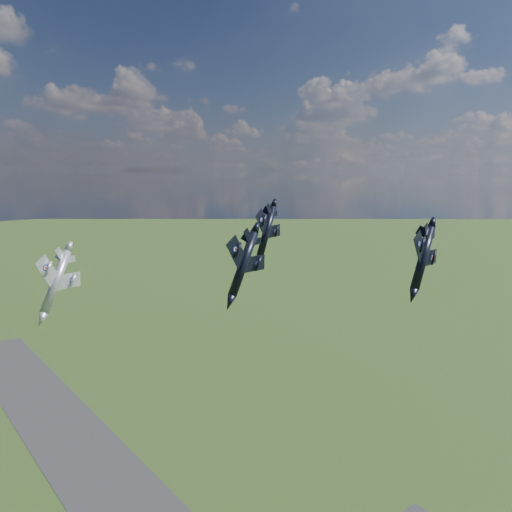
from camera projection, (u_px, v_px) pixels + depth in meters
jet_lead_navy at (243, 264)px, 79.09m from camera, size 13.51×16.76×8.00m
jet_right_navy at (423, 258)px, 84.23m from camera, size 13.82×17.28×8.20m
jet_high_navy at (267, 231)px, 105.32m from camera, size 15.46×18.15×7.94m
jet_left_silver at (56, 282)px, 70.76m from camera, size 13.83×15.63×7.06m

